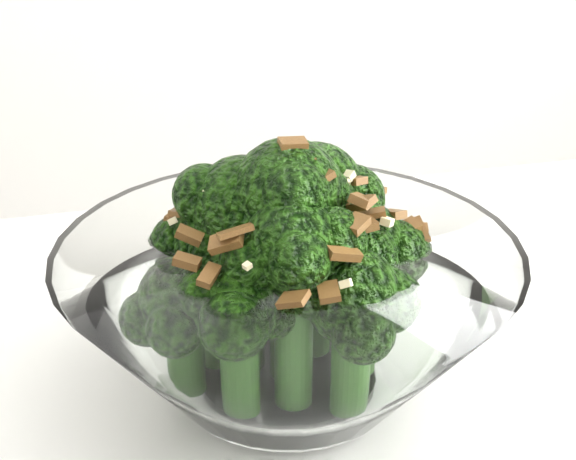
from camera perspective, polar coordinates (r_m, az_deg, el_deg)
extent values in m
cylinder|color=white|center=(0.50, 0.00, -10.09)|extent=(0.10, 0.10, 0.01)
cylinder|color=#265416|center=(0.49, 4.61, -5.83)|extent=(0.02, 0.02, 0.06)
sphere|color=#204C0E|center=(0.46, 4.81, -1.14)|extent=(0.05, 0.05, 0.05)
cylinder|color=#265416|center=(0.47, 0.00, -4.56)|extent=(0.02, 0.02, 0.09)
sphere|color=#204C0E|center=(0.45, 0.00, 2.33)|extent=(0.06, 0.06, 0.06)
cylinder|color=#265416|center=(0.48, -2.78, -4.59)|extent=(0.02, 0.02, 0.08)
sphere|color=#204C0E|center=(0.46, -2.92, 1.43)|extent=(0.06, 0.06, 0.06)
cylinder|color=#265416|center=(0.49, -4.73, -5.47)|extent=(0.02, 0.02, 0.06)
sphere|color=#204C0E|center=(0.47, -4.92, -0.96)|extent=(0.05, 0.05, 0.05)
cylinder|color=#265416|center=(0.48, -6.64, -8.17)|extent=(0.02, 0.02, 0.04)
sphere|color=#204C0E|center=(0.46, -6.85, -4.63)|extent=(0.05, 0.05, 0.05)
cylinder|color=#265416|center=(0.45, 4.06, -8.86)|extent=(0.02, 0.02, 0.06)
sphere|color=#204C0E|center=(0.43, 4.24, -4.36)|extent=(0.05, 0.05, 0.05)
cylinder|color=#265416|center=(0.45, -3.11, -9.00)|extent=(0.02, 0.02, 0.06)
sphere|color=#204C0E|center=(0.43, -3.24, -4.69)|extent=(0.05, 0.05, 0.05)
cylinder|color=#265416|center=(0.50, 1.66, -3.54)|extent=(0.02, 0.02, 0.09)
sphere|color=#204C0E|center=(0.47, 1.75, 2.51)|extent=(0.05, 0.05, 0.05)
cylinder|color=#265416|center=(0.45, 0.37, -7.13)|extent=(0.02, 0.02, 0.08)
sphere|color=#204C0E|center=(0.43, 0.39, -1.15)|extent=(0.05, 0.05, 0.05)
cylinder|color=#265416|center=(0.52, 5.15, -4.66)|extent=(0.02, 0.02, 0.05)
sphere|color=#204C0E|center=(0.50, 5.30, -1.27)|extent=(0.04, 0.04, 0.04)
cylinder|color=#265416|center=(0.53, 0.04, -3.91)|extent=(0.02, 0.02, 0.05)
sphere|color=#204C0E|center=(0.51, 0.04, -0.44)|extent=(0.04, 0.04, 0.04)
cube|color=#905F2C|center=(0.50, -0.76, 3.73)|extent=(0.01, 0.02, 0.01)
cube|color=#905F2C|center=(0.50, 1.32, 3.79)|extent=(0.02, 0.01, 0.01)
cube|color=#905F2C|center=(0.47, 3.65, 3.85)|extent=(0.02, 0.01, 0.01)
cube|color=#905F2C|center=(0.50, 1.72, 2.93)|extent=(0.02, 0.01, 0.01)
cube|color=#905F2C|center=(0.41, -5.13, -2.94)|extent=(0.01, 0.02, 0.01)
cube|color=#905F2C|center=(0.47, 2.66, 3.84)|extent=(0.01, 0.02, 0.01)
cube|color=#905F2C|center=(0.50, 3.57, 2.86)|extent=(0.01, 0.02, 0.01)
cube|color=#905F2C|center=(0.41, 3.63, -1.56)|extent=(0.02, 0.01, 0.01)
cube|color=#905F2C|center=(0.42, -6.54, -2.03)|extent=(0.01, 0.01, 0.01)
cube|color=#905F2C|center=(0.47, -6.70, 1.28)|extent=(0.02, 0.02, 0.01)
cube|color=#905F2C|center=(0.49, 5.18, 2.64)|extent=(0.01, 0.02, 0.00)
cube|color=#905F2C|center=(0.46, 4.21, 3.22)|extent=(0.01, 0.02, 0.01)
cube|color=#905F2C|center=(0.51, -0.45, 3.74)|extent=(0.01, 0.02, 0.01)
cube|color=#905F2C|center=(0.50, 4.40, 2.17)|extent=(0.01, 0.02, 0.01)
cube|color=#905F2C|center=(0.44, 4.74, 1.76)|extent=(0.02, 0.02, 0.01)
cube|color=#905F2C|center=(0.49, 5.60, 2.55)|extent=(0.02, 0.02, 0.01)
cube|color=#905F2C|center=(0.41, -0.25, 0.01)|extent=(0.02, 0.02, 0.01)
cube|color=#905F2C|center=(0.47, 8.46, -0.03)|extent=(0.01, 0.02, 0.01)
cube|color=#905F2C|center=(0.40, 2.65, -4.02)|extent=(0.01, 0.01, 0.01)
cube|color=#905F2C|center=(0.48, -3.38, 3.48)|extent=(0.02, 0.01, 0.01)
cube|color=#905F2C|center=(0.43, 0.32, 5.59)|extent=(0.02, 0.01, 0.01)
cube|color=#905F2C|center=(0.44, -6.39, -0.34)|extent=(0.02, 0.01, 0.01)
cube|color=#905F2C|center=(0.47, 1.98, 3.80)|extent=(0.01, 0.02, 0.01)
cube|color=#905F2C|center=(0.48, -1.99, 3.74)|extent=(0.02, 0.02, 0.01)
cube|color=#905F2C|center=(0.44, 4.75, 1.93)|extent=(0.02, 0.02, 0.01)
cube|color=#905F2C|center=(0.49, -0.72, 4.20)|extent=(0.01, 0.02, 0.01)
cube|color=#905F2C|center=(0.43, 0.86, 4.45)|extent=(0.02, 0.01, 0.01)
cube|color=#905F2C|center=(0.41, -4.02, -0.74)|extent=(0.02, 0.01, 0.01)
cube|color=#905F2C|center=(0.47, 2.62, 4.17)|extent=(0.01, 0.02, 0.01)
cube|color=#905F2C|center=(0.44, 5.46, 1.06)|extent=(0.01, 0.01, 0.01)
cube|color=#905F2C|center=(0.44, 1.04, 4.82)|extent=(0.01, 0.01, 0.01)
cube|color=#905F2C|center=(0.46, 6.78, 1.02)|extent=(0.01, 0.02, 0.01)
cube|color=#905F2C|center=(0.47, -7.28, 0.92)|extent=(0.01, 0.02, 0.00)
cube|color=#905F2C|center=(0.46, 7.59, 0.07)|extent=(0.02, 0.02, 0.01)
cube|color=#905F2C|center=(0.50, 3.70, 3.24)|extent=(0.02, 0.02, 0.01)
cube|color=#905F2C|center=(0.40, 0.35, -4.51)|extent=(0.02, 0.02, 0.01)
cube|color=#905F2C|center=(0.49, 2.48, 3.11)|extent=(0.01, 0.02, 0.01)
cube|color=#905F2C|center=(0.44, 1.77, 4.53)|extent=(0.02, 0.02, 0.01)
cube|color=#905F2C|center=(0.50, -2.42, 3.11)|extent=(0.02, 0.02, 0.01)
cube|color=#905F2C|center=(0.48, -2.03, 3.72)|extent=(0.02, 0.02, 0.01)
cube|color=#905F2C|center=(0.42, 4.43, 0.39)|extent=(0.02, 0.02, 0.01)
cube|color=#905F2C|center=(0.43, 4.94, 0.42)|extent=(0.01, 0.02, 0.01)
cube|color=#905F2C|center=(0.47, 8.13, 0.12)|extent=(0.02, 0.01, 0.01)
cube|color=#905F2C|center=(0.43, 2.14, 3.64)|extent=(0.01, 0.02, 0.01)
cube|color=#905F2C|center=(0.48, 1.24, 4.52)|extent=(0.01, 0.02, 0.01)
cube|color=#905F2C|center=(0.41, -3.43, -0.10)|extent=(0.02, 0.01, 0.01)
cube|color=#905F2C|center=(0.46, -5.42, 2.08)|extent=(0.02, 0.01, 0.01)
cube|color=beige|center=(0.46, -5.17, 2.88)|extent=(0.01, 0.01, 0.01)
cube|color=beige|center=(0.44, 4.31, 1.89)|extent=(0.00, 0.01, 0.00)
cube|color=beige|center=(0.45, 3.80, 3.10)|extent=(0.00, 0.00, 0.00)
cube|color=beige|center=(0.41, 0.61, 0.25)|extent=(0.01, 0.01, 0.01)
cube|color=beige|center=(0.51, -1.30, 3.14)|extent=(0.01, 0.01, 0.01)
cube|color=beige|center=(0.45, 1.46, 4.74)|extent=(0.01, 0.01, 0.01)
cube|color=beige|center=(0.49, 2.83, 3.14)|extent=(0.01, 0.01, 0.01)
cube|color=beige|center=(0.51, -2.15, 2.96)|extent=(0.01, 0.01, 0.00)
cube|color=beige|center=(0.40, 3.76, -3.48)|extent=(0.01, 0.01, 0.01)
cube|color=beige|center=(0.50, -1.08, 3.82)|extent=(0.00, 0.00, 0.00)
cube|color=beige|center=(0.45, 2.40, 4.55)|extent=(0.01, 0.01, 0.01)
cube|color=beige|center=(0.44, 6.43, 0.54)|extent=(0.01, 0.01, 0.01)
cube|color=beige|center=(0.44, -5.20, 2.34)|extent=(0.01, 0.01, 0.01)
cube|color=beige|center=(0.40, -2.65, -2.33)|extent=(0.01, 0.01, 0.00)
cube|color=beige|center=(0.41, -0.26, 0.45)|extent=(0.01, 0.01, 0.01)
cube|color=beige|center=(0.51, 2.85, 3.24)|extent=(0.01, 0.01, 0.00)
cube|color=beige|center=(0.43, -0.14, 4.59)|extent=(0.01, 0.01, 0.00)
cube|color=beige|center=(0.40, 1.24, -2.83)|extent=(0.01, 0.01, 0.01)
cube|color=beige|center=(0.47, 5.63, 2.74)|extent=(0.01, 0.01, 0.01)
cube|color=beige|center=(0.45, 3.97, 3.52)|extent=(0.01, 0.01, 0.01)
cube|color=beige|center=(0.40, 1.89, -2.41)|extent=(0.01, 0.01, 0.00)
cube|color=beige|center=(0.43, 0.95, 5.29)|extent=(0.00, 0.01, 0.00)
cube|color=beige|center=(0.48, -2.59, 3.98)|extent=(0.01, 0.01, 0.01)
cube|color=beige|center=(0.41, 2.61, -0.31)|extent=(0.01, 0.01, 0.01)
cube|color=beige|center=(0.50, 1.04, 3.67)|extent=(0.00, 0.00, 0.00)
cube|color=beige|center=(0.46, -7.47, 0.57)|extent=(0.01, 0.01, 0.01)
cube|color=beige|center=(0.47, 1.16, 4.18)|extent=(0.01, 0.01, 0.01)
cube|color=beige|center=(0.43, -0.30, 5.28)|extent=(0.01, 0.01, 0.00)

